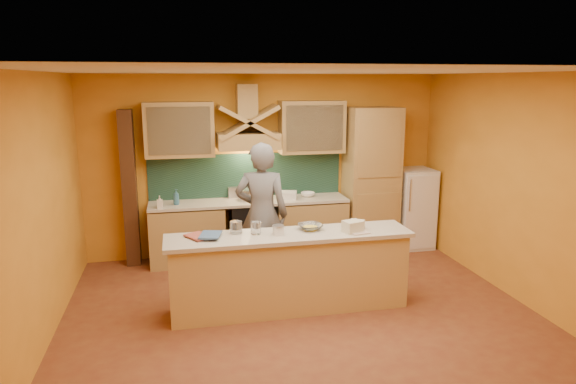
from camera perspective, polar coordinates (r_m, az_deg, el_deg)
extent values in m
cube|color=brown|center=(6.13, 1.75, -13.87)|extent=(5.50, 5.00, 0.01)
cube|color=white|center=(5.50, 1.94, 13.28)|extent=(5.50, 5.00, 0.01)
cube|color=orange|center=(8.06, -2.53, 2.99)|extent=(5.50, 0.02, 2.80)
cube|color=orange|center=(3.40, 12.40, -10.60)|extent=(5.50, 0.02, 2.80)
cube|color=orange|center=(5.67, -26.26, -2.32)|extent=(0.02, 5.00, 2.80)
cube|color=orange|center=(6.86, 24.71, 0.20)|extent=(0.02, 5.00, 2.80)
cube|color=tan|center=(7.87, -11.11, -4.72)|extent=(1.10, 0.60, 0.86)
cube|color=tan|center=(8.12, 2.43, -3.96)|extent=(1.10, 0.60, 0.86)
cube|color=beige|center=(7.82, -4.28, -1.06)|extent=(3.00, 0.62, 0.04)
cube|color=black|center=(7.94, -4.23, -4.22)|extent=(0.60, 0.58, 0.90)
cube|color=#19372E|center=(8.02, -4.62, 1.83)|extent=(3.00, 0.03, 0.70)
cube|color=tan|center=(7.71, -4.45, 5.69)|extent=(0.92, 0.50, 0.24)
cube|color=tan|center=(7.76, -4.62, 10.03)|extent=(0.30, 0.30, 0.50)
cube|color=tan|center=(7.69, -12.00, 6.79)|extent=(1.00, 0.35, 0.80)
cube|color=tan|center=(7.96, 2.65, 7.23)|extent=(1.00, 0.35, 0.80)
cube|color=tan|center=(8.26, 9.20, 1.31)|extent=(0.80, 0.60, 2.30)
cube|color=white|center=(8.67, 13.71, -1.75)|extent=(0.58, 0.60, 1.30)
cube|color=#472816|center=(7.87, -17.19, 0.36)|extent=(0.20, 0.30, 2.30)
cube|color=tan|center=(6.20, 0.18, -9.12)|extent=(2.80, 0.55, 0.88)
cube|color=beige|center=(6.04, 0.18, -4.88)|extent=(2.90, 0.62, 0.05)
imported|color=slate|center=(6.80, -2.94, -2.55)|extent=(0.80, 0.63, 1.93)
cylinder|color=silver|center=(7.80, -4.61, -0.43)|extent=(0.23, 0.23, 0.18)
cylinder|color=silver|center=(7.94, -3.55, -0.38)|extent=(0.23, 0.23, 0.13)
imported|color=silver|center=(7.52, -14.06, -1.09)|extent=(0.09, 0.09, 0.18)
imported|color=#306385|center=(7.67, -12.33, -0.53)|extent=(0.13, 0.13, 0.23)
imported|color=white|center=(8.04, 2.21, -0.27)|extent=(0.27, 0.27, 0.07)
cube|color=white|center=(7.89, -0.16, -0.35)|extent=(0.36, 0.31, 0.11)
imported|color=#A14639|center=(5.91, -10.82, -5.10)|extent=(0.35, 0.37, 0.03)
imported|color=#3C5984|center=(5.96, -9.70, -4.73)|extent=(0.30, 0.36, 0.02)
cylinder|color=silver|center=(6.07, -5.79, -3.92)|extent=(0.16, 0.16, 0.14)
cylinder|color=white|center=(6.02, -3.58, -3.99)|extent=(0.14, 0.14, 0.15)
cube|color=white|center=(5.98, -1.09, -4.33)|extent=(0.12, 0.12, 0.09)
imported|color=silver|center=(6.19, 2.49, -3.90)|extent=(0.33, 0.33, 0.07)
cube|color=beige|center=(6.12, 7.93, -4.46)|extent=(0.24, 0.20, 0.01)
cube|color=beige|center=(6.13, 7.19, -3.82)|extent=(0.25, 0.22, 0.14)
cube|color=beige|center=(6.27, 7.64, -3.60)|extent=(0.22, 0.21, 0.11)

